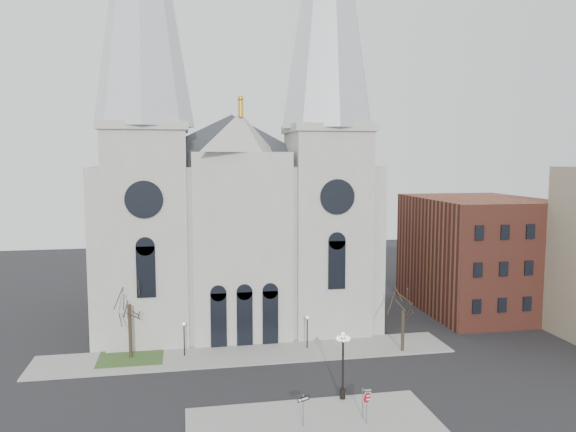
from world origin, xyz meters
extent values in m
plane|color=black|center=(0.00, 0.00, 0.00)|extent=(160.00, 160.00, 0.00)
cube|color=gray|center=(3.00, -5.00, 0.07)|extent=(18.00, 10.00, 0.14)
cube|color=gray|center=(0.00, 11.00, 0.07)|extent=(40.00, 6.00, 0.14)
cube|color=#2A4A1F|center=(-11.00, 12.00, 0.09)|extent=(6.00, 5.00, 0.18)
cube|color=#A29F97|center=(0.00, 26.00, 9.00)|extent=(30.00, 24.00, 18.00)
pyramid|color=#2D3035|center=(0.00, 26.00, 24.00)|extent=(33.00, 26.40, 6.00)
cube|color=#A29F97|center=(-9.50, 17.50, 11.00)|extent=(8.00, 8.00, 22.00)
cylinder|color=black|center=(-9.50, 13.45, 15.00)|extent=(3.60, 0.30, 3.60)
cube|color=#A29F97|center=(9.50, 17.50, 11.00)|extent=(8.00, 8.00, 22.00)
cylinder|color=black|center=(9.50, 13.45, 15.00)|extent=(3.60, 0.30, 3.60)
cube|color=#A29F97|center=(0.00, 16.00, 9.75)|extent=(10.00, 5.00, 19.50)
pyramid|color=#A29F97|center=(0.00, 16.00, 21.50)|extent=(11.00, 5.00, 4.00)
cube|color=brown|center=(30.00, 22.00, 7.00)|extent=(14.00, 18.00, 14.00)
cylinder|color=black|center=(-11.00, 12.00, 2.62)|extent=(0.32, 0.32, 5.25)
cylinder|color=black|center=(15.00, 9.00, 2.10)|extent=(0.32, 0.32, 4.20)
cylinder|color=black|center=(-6.00, 11.50, 1.64)|extent=(0.12, 0.12, 3.00)
sphere|color=white|center=(-6.00, 11.50, 3.24)|extent=(0.32, 0.32, 0.32)
cylinder|color=black|center=(6.00, 11.50, 1.64)|extent=(0.12, 0.12, 3.00)
sphere|color=white|center=(6.00, 11.50, 3.24)|extent=(0.32, 0.32, 0.32)
cylinder|color=slate|center=(6.65, -4.85, 1.29)|extent=(0.09, 0.09, 2.30)
cylinder|color=#A90B19|center=(6.65, -4.85, 2.09)|extent=(0.80, 0.12, 0.80)
cylinder|color=white|center=(6.65, -4.85, 2.09)|extent=(0.86, 0.11, 0.86)
cube|color=white|center=(6.65, -4.85, 2.22)|extent=(0.44, 0.07, 0.10)
cube|color=white|center=(6.65, -4.85, 1.96)|extent=(0.50, 0.07, 0.10)
cylinder|color=black|center=(6.16, -0.50, 2.51)|extent=(0.17, 0.17, 4.75)
cylinder|color=black|center=(6.16, -0.50, 0.55)|extent=(0.45, 0.45, 0.83)
sphere|color=white|center=(6.16, -0.50, 5.35)|extent=(0.33, 0.33, 0.33)
cylinder|color=slate|center=(2.17, -4.35, 1.28)|extent=(0.10, 0.10, 2.27)
cube|color=black|center=(2.17, -4.35, 2.14)|extent=(0.93, 0.44, 0.32)
cylinder|color=slate|center=(6.72, -3.81, 1.23)|extent=(0.09, 0.09, 2.19)
cube|color=#0E6225|center=(7.06, -3.81, 2.18)|extent=(0.62, 0.04, 0.15)
cube|color=#0E6225|center=(7.06, -3.81, 1.98)|extent=(0.62, 0.04, 0.15)
camera|label=1|loc=(-5.87, -41.23, 19.06)|focal=35.00mm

